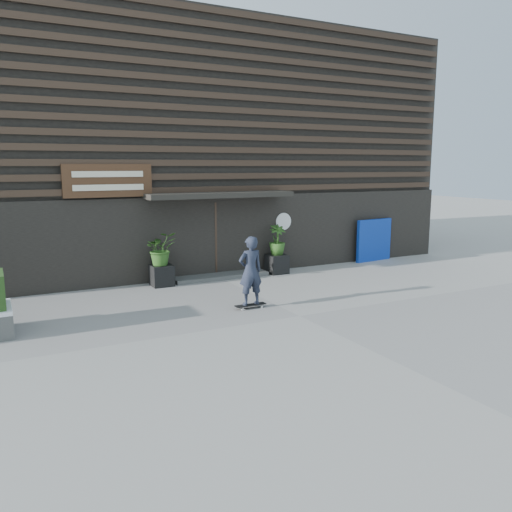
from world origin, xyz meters
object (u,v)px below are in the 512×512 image
planter_pot_left (162,275)px  skateboarder (250,271)px  planter_pot_right (277,264)px  blue_tarp (374,240)px

planter_pot_left → skateboarder: size_ratio=0.34×
planter_pot_right → planter_pot_left: bearing=180.0°
planter_pot_right → skateboarder: bearing=-128.3°
planter_pot_right → skateboarder: (-2.61, -3.30, 0.62)m
blue_tarp → skateboarder: bearing=-158.9°
planter_pot_left → skateboarder: bearing=-70.2°
planter_pot_left → skateboarder: 3.56m
planter_pot_right → skateboarder: size_ratio=0.34×
skateboarder → blue_tarp: bearing=27.9°
planter_pot_right → blue_tarp: blue_tarp is taller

